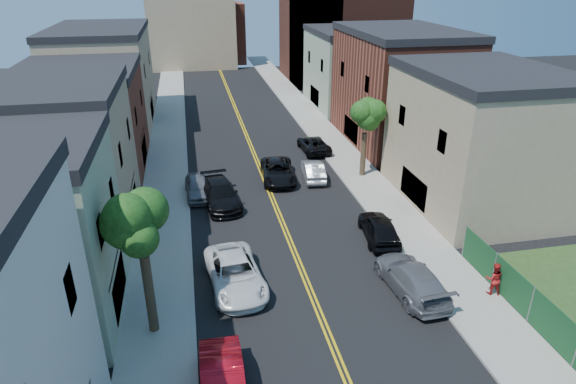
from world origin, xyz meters
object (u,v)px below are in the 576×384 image
dark_car_right_far (314,144)px  black_suv_lane (278,171)px  white_pickup (235,274)px  silver_car_right (313,170)px  pedestrian_right (494,279)px  black_car_left (220,194)px  black_car_right (379,228)px  grey_car_right (411,278)px  grey_car_left (198,187)px

dark_car_right_far → black_suv_lane: black_suv_lane is taller
white_pickup → silver_car_right: white_pickup is taller
silver_car_right → pedestrian_right: bearing=113.2°
white_pickup → black_car_left: bearing=84.4°
black_car_right → white_pickup: bearing=25.8°
black_car_right → dark_car_right_far: (0.00, 16.53, -0.12)m
black_suv_lane → silver_car_right: bearing=-0.8°
grey_car_right → dark_car_right_far: bearing=-94.8°
grey_car_right → silver_car_right: size_ratio=1.28×
grey_car_left → black_car_left: (1.53, -1.72, 0.06)m
dark_car_right_far → black_suv_lane: bearing=51.2°
white_pickup → dark_car_right_far: white_pickup is taller
black_car_left → grey_car_right: 15.33m
white_pickup → dark_car_right_far: size_ratio=1.18×
grey_car_left → black_car_left: black_car_left is taller
grey_car_left → white_pickup: bearing=-85.3°
grey_car_left → black_car_right: bearing=-41.4°
dark_car_right_far → silver_car_right: bearing=73.2°
grey_car_left → black_suv_lane: black_suv_lane is taller
white_pickup → grey_car_right: (8.95, -2.25, 0.00)m
grey_car_left → black_car_right: (10.83, -8.70, 0.04)m
dark_car_right_far → pedestrian_right: (3.60, -23.21, 0.36)m
white_pickup → black_car_left: size_ratio=1.02×
silver_car_right → dark_car_right_far: 6.45m
black_car_right → black_car_left: bearing=-30.2°
white_pickup → grey_car_right: size_ratio=1.04×
grey_car_left → grey_car_right: 17.63m
white_pickup → pedestrian_right: bearing=-20.6°
black_car_left → pedestrian_right: (12.90, -13.66, 0.22)m
white_pickup → grey_car_left: white_pickup is taller
white_pickup → black_car_right: bearing=13.5°
black_car_left → black_car_right: 11.63m
silver_car_right → pedestrian_right: pedestrian_right is taller
silver_car_right → black_suv_lane: size_ratio=0.80×
silver_car_right → dark_car_right_far: bearing=-98.6°
black_car_right → black_suv_lane: size_ratio=0.86×
grey_car_left → silver_car_right: grey_car_left is taller
dark_car_right_far → white_pickup: bearing=62.6°
dark_car_right_far → grey_car_right: bearing=86.9°
grey_car_left → dark_car_right_far: 13.37m
grey_car_right → grey_car_left: bearing=-57.4°
dark_car_right_far → black_suv_lane: (-4.45, -5.98, 0.08)m
black_car_right → black_suv_lane: black_car_right is taller
silver_car_right → black_suv_lane: (-2.82, 0.26, 0.04)m
black_car_left → grey_car_right: (8.95, -12.45, -0.02)m
grey_car_right → dark_car_right_far: 22.00m
black_car_right → pedestrian_right: (3.60, -6.68, 0.24)m
dark_car_right_far → pedestrian_right: pedestrian_right is taller
white_pickup → black_car_right: (9.30, 3.22, -0.00)m
grey_car_right → black_car_left: bearing=-58.2°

